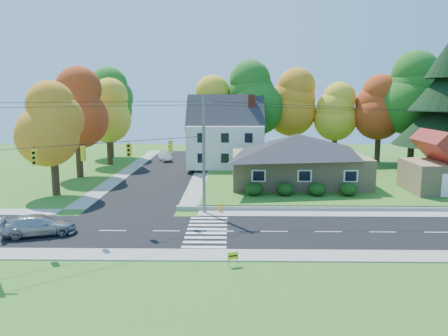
% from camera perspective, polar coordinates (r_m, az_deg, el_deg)
% --- Properties ---
extents(ground, '(120.00, 120.00, 0.00)m').
position_cam_1_polar(ground, '(32.66, -0.51, -8.28)').
color(ground, '#3D7923').
extents(road_main, '(90.00, 8.00, 0.02)m').
position_cam_1_polar(road_main, '(32.66, -0.51, -8.27)').
color(road_main, black).
rests_on(road_main, ground).
extents(road_cross, '(8.00, 44.00, 0.02)m').
position_cam_1_polar(road_cross, '(58.63, -7.70, -0.44)').
color(road_cross, black).
rests_on(road_cross, ground).
extents(sidewalk_north, '(90.00, 2.00, 0.08)m').
position_cam_1_polar(sidewalk_north, '(37.44, -0.31, -5.91)').
color(sidewalk_north, '#9C9A90').
rests_on(sidewalk_north, ground).
extents(sidewalk_south, '(90.00, 2.00, 0.08)m').
position_cam_1_polar(sidewalk_south, '(27.92, -0.77, -11.31)').
color(sidewalk_south, '#9C9A90').
rests_on(sidewalk_south, ground).
extents(lawn, '(30.00, 30.00, 0.50)m').
position_cam_1_polar(lawn, '(54.38, 13.90, -1.15)').
color(lawn, '#3D7923').
rests_on(lawn, ground).
extents(ranch_house, '(14.60, 10.60, 5.40)m').
position_cam_1_polar(ranch_house, '(48.12, 9.55, 1.30)').
color(ranch_house, tan).
rests_on(ranch_house, lawn).
extents(colonial_house, '(10.40, 8.40, 9.60)m').
position_cam_1_polar(colonial_house, '(59.36, 0.21, 4.21)').
color(colonial_house, silver).
rests_on(colonial_house, lawn).
extents(garage, '(7.30, 6.30, 4.60)m').
position_cam_1_polar(garage, '(48.55, 26.83, -0.02)').
color(garage, tan).
rests_on(garage, lawn).
extents(hedge_row, '(10.70, 1.70, 1.27)m').
position_cam_1_polar(hedge_row, '(42.37, 10.04, -2.72)').
color(hedge_row, '#163A10').
rests_on(hedge_row, lawn).
extents(traffic_infrastructure, '(38.10, 10.66, 10.00)m').
position_cam_1_polar(traffic_infrastructure, '(32.83, -0.72, 1.04)').
color(traffic_infrastructure, '#666059').
rests_on(traffic_infrastructure, ground).
extents(tree_lot_0, '(6.72, 6.72, 12.51)m').
position_cam_1_polar(tree_lot_0, '(65.20, -1.53, 7.95)').
color(tree_lot_0, '#3F2A19').
rests_on(tree_lot_0, lawn).
extents(tree_lot_1, '(7.84, 7.84, 14.60)m').
position_cam_1_polar(tree_lot_1, '(64.20, 3.86, 9.07)').
color(tree_lot_1, '#3F2A19').
rests_on(tree_lot_1, lawn).
extents(tree_lot_2, '(7.28, 7.28, 13.56)m').
position_cam_1_polar(tree_lot_2, '(65.77, 9.09, 8.41)').
color(tree_lot_2, '#3F2A19').
rests_on(tree_lot_2, lawn).
extents(tree_lot_3, '(6.16, 6.16, 11.47)m').
position_cam_1_polar(tree_lot_3, '(65.93, 14.39, 7.11)').
color(tree_lot_3, '#3F2A19').
rests_on(tree_lot_3, lawn).
extents(tree_lot_4, '(6.72, 6.72, 12.51)m').
position_cam_1_polar(tree_lot_4, '(66.60, 19.68, 7.44)').
color(tree_lot_4, '#3F2A19').
rests_on(tree_lot_4, lawn).
extents(tree_lot_5, '(8.40, 8.40, 15.64)m').
position_cam_1_polar(tree_lot_5, '(66.11, 23.66, 8.89)').
color(tree_lot_5, '#3F2A19').
rests_on(tree_lot_5, lawn).
extents(tree_west_0, '(6.16, 6.16, 11.47)m').
position_cam_1_polar(tree_west_0, '(46.73, -21.54, 5.34)').
color(tree_west_0, '#3F2A19').
rests_on(tree_west_0, ground).
extents(tree_west_1, '(7.28, 7.28, 13.56)m').
position_cam_1_polar(tree_west_1, '(56.36, -18.70, 7.40)').
color(tree_west_1, '#3F2A19').
rests_on(tree_west_1, ground).
extents(tree_west_2, '(6.72, 6.72, 12.51)m').
position_cam_1_polar(tree_west_2, '(65.61, -14.91, 7.21)').
color(tree_west_2, '#3F2A19').
rests_on(tree_west_2, ground).
extents(tree_west_3, '(7.84, 7.84, 14.60)m').
position_cam_1_polar(tree_west_3, '(73.83, -14.77, 8.43)').
color(tree_west_3, '#3F2A19').
rests_on(tree_west_3, ground).
extents(silver_sedan, '(5.44, 3.47, 1.47)m').
position_cam_1_polar(silver_sedan, '(34.28, -22.99, -6.87)').
color(silver_sedan, '#999AA0').
rests_on(silver_sedan, road_main).
extents(white_car, '(2.82, 4.37, 1.36)m').
position_cam_1_polar(white_car, '(68.16, -7.67, 1.51)').
color(white_car, '#B2B0C3').
rests_on(white_car, road_cross).
extents(fire_hydrant, '(0.45, 0.36, 0.81)m').
position_cam_1_polar(fire_hydrant, '(37.74, -0.51, -5.24)').
color(fire_hydrant, '#E8A212').
rests_on(fire_hydrant, ground).
extents(yard_sign, '(0.66, 0.26, 0.86)m').
position_cam_1_polar(yard_sign, '(26.14, 1.18, -11.44)').
color(yard_sign, black).
rests_on(yard_sign, ground).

